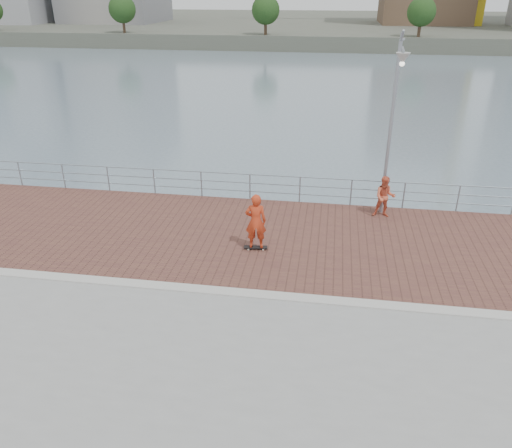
# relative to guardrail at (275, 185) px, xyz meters

# --- Properties ---
(water) EXTENTS (400.00, 400.00, 0.00)m
(water) POSITION_rel_guardrail_xyz_m (-0.00, -7.00, -2.69)
(water) COLOR slate
(water) RESTS_ON ground
(brick_lane) EXTENTS (40.00, 6.80, 0.02)m
(brick_lane) POSITION_rel_guardrail_xyz_m (-0.00, -3.40, -0.68)
(brick_lane) COLOR brown
(brick_lane) RESTS_ON seawall
(curb) EXTENTS (40.00, 0.40, 0.06)m
(curb) POSITION_rel_guardrail_xyz_m (-0.00, -7.00, -0.66)
(curb) COLOR #B7B5AD
(curb) RESTS_ON seawall
(far_shore) EXTENTS (320.00, 95.00, 2.50)m
(far_shore) POSITION_rel_guardrail_xyz_m (-0.00, 115.50, -1.44)
(far_shore) COLOR #4C5142
(far_shore) RESTS_ON ground
(guardrail) EXTENTS (39.06, 0.06, 1.13)m
(guardrail) POSITION_rel_guardrail_xyz_m (0.00, 0.00, 0.00)
(guardrail) COLOR #8C9EA8
(guardrail) RESTS_ON brick_lane
(street_lamp) EXTENTS (0.47, 1.36, 6.43)m
(street_lamp) POSITION_rel_guardrail_xyz_m (4.26, -0.97, 3.87)
(street_lamp) COLOR gray
(street_lamp) RESTS_ON brick_lane
(skateboard) EXTENTS (0.80, 0.30, 0.09)m
(skateboard) POSITION_rel_guardrail_xyz_m (-0.12, -4.30, -0.60)
(skateboard) COLOR black
(skateboard) RESTS_ON brick_lane
(skateboarder) EXTENTS (0.75, 0.54, 1.90)m
(skateboarder) POSITION_rel_guardrail_xyz_m (-0.12, -4.30, 0.37)
(skateboarder) COLOR red
(skateboarder) RESTS_ON skateboard
(bystander) EXTENTS (0.80, 0.64, 1.61)m
(bystander) POSITION_rel_guardrail_xyz_m (4.30, -0.92, 0.13)
(bystander) COLOR #DE6241
(bystander) RESTS_ON brick_lane
(shoreline_trees) EXTENTS (109.62, 5.03, 6.70)m
(shoreline_trees) POSITION_rel_guardrail_xyz_m (-3.89, 70.00, 3.66)
(shoreline_trees) COLOR #473323
(shoreline_trees) RESTS_ON far_shore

